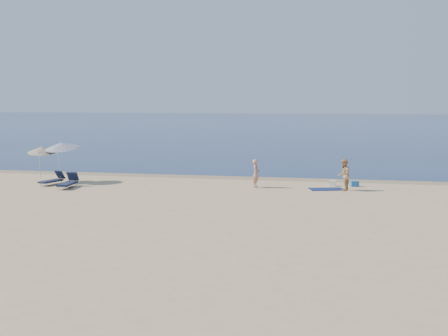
# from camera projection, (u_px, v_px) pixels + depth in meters

# --- Properties ---
(ground) EXTENTS (160.00, 160.00, 0.00)m
(ground) POSITION_uv_depth(u_px,v_px,m) (125.00, 273.00, 15.46)
(ground) COLOR tan
(ground) RESTS_ON ground
(sea) EXTENTS (240.00, 160.00, 0.01)m
(sea) POSITION_uv_depth(u_px,v_px,m) (307.00, 124.00, 112.81)
(sea) COLOR #0C214B
(sea) RESTS_ON ground
(wet_sand_strip) EXTENTS (240.00, 1.60, 0.00)m
(wet_sand_strip) POSITION_uv_depth(u_px,v_px,m) (241.00, 178.00, 34.34)
(wet_sand_strip) COLOR #847254
(wet_sand_strip) RESTS_ON ground
(person_left) EXTENTS (0.40, 0.58, 1.55)m
(person_left) POSITION_uv_depth(u_px,v_px,m) (256.00, 173.00, 30.47)
(person_left) COLOR tan
(person_left) RESTS_ON ground
(person_right) EXTENTS (0.74, 0.89, 1.66)m
(person_right) POSITION_uv_depth(u_px,v_px,m) (344.00, 175.00, 29.44)
(person_right) COLOR tan
(person_right) RESTS_ON ground
(beach_towel) EXTENTS (1.97, 1.44, 0.03)m
(beach_towel) POSITION_uv_depth(u_px,v_px,m) (326.00, 189.00, 29.88)
(beach_towel) COLOR #0E1847
(beach_towel) RESTS_ON ground
(white_bag) EXTENTS (0.38, 0.33, 0.30)m
(white_bag) POSITION_uv_depth(u_px,v_px,m) (333.00, 183.00, 31.06)
(white_bag) COLOR silver
(white_bag) RESTS_ON ground
(blue_cooler) EXTENTS (0.50, 0.41, 0.31)m
(blue_cooler) POSITION_uv_depth(u_px,v_px,m) (354.00, 184.00, 30.90)
(blue_cooler) COLOR #1F61AC
(blue_cooler) RESTS_ON ground
(umbrella_near) EXTENTS (2.13, 2.16, 2.51)m
(umbrella_near) POSITION_uv_depth(u_px,v_px,m) (61.00, 146.00, 32.15)
(umbrella_near) COLOR silver
(umbrella_near) RESTS_ON ground
(umbrella_far) EXTENTS (2.02, 2.04, 2.24)m
(umbrella_far) POSITION_uv_depth(u_px,v_px,m) (42.00, 150.00, 32.24)
(umbrella_far) COLOR silver
(umbrella_far) RESTS_ON ground
(lounger_left) EXTENTS (0.97, 1.72, 0.72)m
(lounger_left) POSITION_uv_depth(u_px,v_px,m) (52.00, 180.00, 31.56)
(lounger_left) COLOR #151D3B
(lounger_left) RESTS_ON ground
(lounger_right) EXTENTS (0.74, 1.85, 0.80)m
(lounger_right) POSITION_uv_depth(u_px,v_px,m) (68.00, 182.00, 30.44)
(lounger_right) COLOR #151E3B
(lounger_right) RESTS_ON ground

